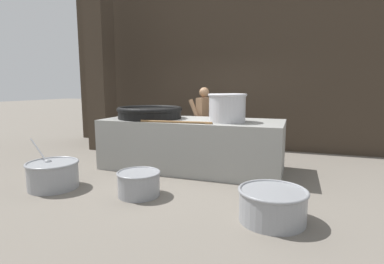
{
  "coord_description": "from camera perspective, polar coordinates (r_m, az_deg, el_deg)",
  "views": [
    {
      "loc": [
        1.96,
        -5.59,
        1.63
      ],
      "look_at": [
        0.0,
        0.0,
        0.74
      ],
      "focal_mm": 28.0,
      "sensor_mm": 36.0,
      "label": 1
    }
  ],
  "objects": [
    {
      "name": "ground_plane",
      "position": [
        6.14,
        -0.0,
        -6.88
      ],
      "size": [
        60.0,
        60.0,
        0.0
      ],
      "primitive_type": "plane",
      "color": "slate"
    },
    {
      "name": "back_wall",
      "position": [
        8.32,
        5.78,
        12.56
      ],
      "size": [
        9.2,
        0.24,
        4.45
      ],
      "primitive_type": "cube",
      "color": "#382D23",
      "rests_on": "ground_plane"
    },
    {
      "name": "support_pillar",
      "position": [
        8.28,
        -17.06,
        12.26
      ],
      "size": [
        0.54,
        0.54,
        4.45
      ],
      "primitive_type": "cube",
      "color": "#382D23",
      "rests_on": "ground_plane"
    },
    {
      "name": "hearth_platform",
      "position": [
        6.03,
        -0.0,
        -2.33
      ],
      "size": [
        3.54,
        1.45,
        0.99
      ],
      "color": "gray",
      "rests_on": "ground_plane"
    },
    {
      "name": "giant_wok_near",
      "position": [
        6.27,
        -8.03,
        3.78
      ],
      "size": [
        1.35,
        1.35,
        0.24
      ],
      "color": "black",
      "rests_on": "hearth_platform"
    },
    {
      "name": "stock_pot",
      "position": [
        5.6,
        6.72,
        4.72
      ],
      "size": [
        0.72,
        0.72,
        0.52
      ],
      "color": "#B7B7BC",
      "rests_on": "hearth_platform"
    },
    {
      "name": "stirring_paddle",
      "position": [
        5.39,
        -2.53,
        1.91
      ],
      "size": [
        1.35,
        0.18,
        0.04
      ],
      "rotation": [
        0.0,
        0.0,
        0.08
      ],
      "color": "brown",
      "rests_on": "hearth_platform"
    },
    {
      "name": "cook",
      "position": [
        6.99,
        2.23,
        2.36
      ],
      "size": [
        0.45,
        0.64,
        1.63
      ],
      "rotation": [
        0.0,
        0.0,
        2.93
      ],
      "color": "#8C6647",
      "rests_on": "ground_plane"
    },
    {
      "name": "prep_bowl_vegetables",
      "position": [
        5.41,
        -24.96,
        -7.18
      ],
      "size": [
        1.04,
        0.82,
        0.76
      ],
      "color": "gray",
      "rests_on": "ground_plane"
    },
    {
      "name": "prep_bowl_meat",
      "position": [
        3.89,
        15.07,
        -13.03
      ],
      "size": [
        0.85,
        0.85,
        0.41
      ],
      "color": "gray",
      "rests_on": "ground_plane"
    },
    {
      "name": "prep_bowl_extra",
      "position": [
        4.66,
        -10.1,
        -9.44
      ],
      "size": [
        0.66,
        0.66,
        0.37
      ],
      "color": "gray",
      "rests_on": "ground_plane"
    }
  ]
}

